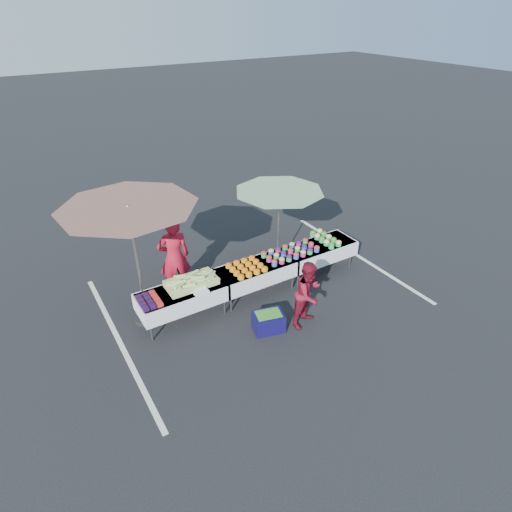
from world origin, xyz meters
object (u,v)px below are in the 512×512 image
vendor (174,257)px  customer (309,294)px  umbrella_left (130,217)px  table_right (318,251)px  table_left (182,297)px  storage_bin (268,321)px  table_center (256,272)px  umbrella_right (279,198)px

vendor → customer: bearing=137.6°
vendor → umbrella_left: bearing=39.3°
table_right → table_left: bearing=180.0°
umbrella_left → storage_bin: (2.04, -1.63, -2.21)m
table_center → umbrella_left: bearing=170.9°
table_left → vendor: 1.06m
table_right → customer: (-1.43, -1.46, 0.15)m
vendor → table_center: bearing=157.5°
table_left → customer: 2.61m
table_left → umbrella_right: 3.16m
table_right → storage_bin: bearing=-151.4°
table_left → vendor: (0.25, 0.95, 0.39)m
table_left → umbrella_left: bearing=150.3°
vendor → storage_bin: (1.09, -2.18, -0.76)m
vendor → storage_bin: 2.56m
storage_bin → table_left: bearing=151.9°
umbrella_left → customer: bearing=-32.9°
customer → vendor: bearing=109.7°
table_left → umbrella_left: size_ratio=0.58×
storage_bin → table_right: bearing=43.0°
umbrella_right → storage_bin: size_ratio=3.24×
table_left → vendor: size_ratio=0.96×
storage_bin → customer: bearing=-0.9°
umbrella_left → umbrella_right: bearing=3.2°
umbrella_right → umbrella_left: bearing=-176.8°
table_center → vendor: (-1.55, 0.95, 0.39)m
table_left → table_center: 1.80m
vendor → umbrella_right: (2.54, -0.36, 0.97)m
table_left → storage_bin: bearing=-42.5°
table_left → table_right: bearing=0.0°
vendor → table_left: bearing=84.3°
storage_bin → umbrella_left: bearing=155.8°
table_center → storage_bin: bearing=-110.5°
table_left → storage_bin: size_ratio=2.62×
table_left → umbrella_left: 2.01m
table_right → storage_bin: (-2.26, -1.23, -0.37)m
umbrella_left → umbrella_right: umbrella_left is taller
vendor → umbrella_left: size_ratio=0.61×
umbrella_left → table_center: bearing=-9.1°
table_center → storage_bin: table_center is taller
table_right → customer: 2.05m
table_center → customer: (0.37, -1.46, 0.15)m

